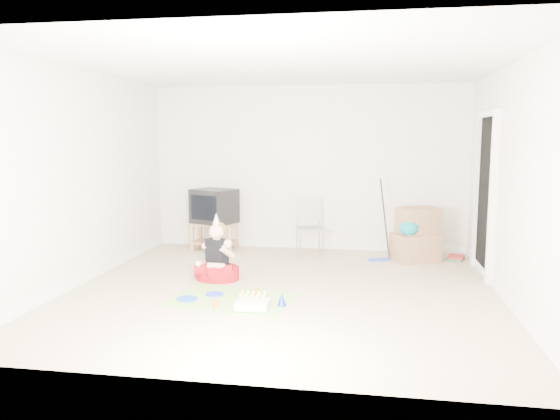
% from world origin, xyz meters
% --- Properties ---
extents(ground, '(5.00, 5.00, 0.00)m').
position_xyz_m(ground, '(0.00, 0.00, 0.00)').
color(ground, '#C8B18F').
rests_on(ground, ground).
extents(doorway_recess, '(0.02, 0.90, 2.05)m').
position_xyz_m(doorway_recess, '(2.48, 1.20, 1.02)').
color(doorway_recess, black).
rests_on(doorway_recess, ground).
extents(tv_stand, '(0.71, 0.46, 0.43)m').
position_xyz_m(tv_stand, '(-1.45, 2.15, 0.26)').
color(tv_stand, '#AD774E').
rests_on(tv_stand, ground).
extents(crt_tv, '(0.78, 0.72, 0.54)m').
position_xyz_m(crt_tv, '(-1.45, 2.15, 0.70)').
color(crt_tv, black).
rests_on(crt_tv, tv_stand).
extents(folding_chair, '(0.47, 0.46, 0.86)m').
position_xyz_m(folding_chair, '(0.11, 1.93, 0.42)').
color(folding_chair, '#939398').
rests_on(folding_chair, ground).
extents(cardboard_boxes, '(0.74, 0.68, 0.78)m').
position_xyz_m(cardboard_boxes, '(1.66, 1.84, 0.37)').
color(cardboard_boxes, '#A2754E').
rests_on(cardboard_boxes, ground).
extents(floor_mop, '(0.31, 0.37, 1.17)m').
position_xyz_m(floor_mop, '(1.14, 1.74, 0.26)').
color(floor_mop, blue).
rests_on(floor_mop, ground).
extents(book_pile, '(0.32, 0.36, 0.06)m').
position_xyz_m(book_pile, '(2.26, 1.98, 0.03)').
color(book_pile, '#25704B').
rests_on(book_pile, ground).
extents(seated_woman, '(0.78, 0.78, 0.85)m').
position_xyz_m(seated_woman, '(-0.91, 0.37, 0.19)').
color(seated_woman, '#A20F17').
rests_on(seated_woman, ground).
extents(party_mat, '(1.46, 1.17, 0.01)m').
position_xyz_m(party_mat, '(-0.49, -0.46, 0.00)').
color(party_mat, '#DC2E73').
rests_on(party_mat, ground).
extents(birthday_cake, '(0.34, 0.27, 0.15)m').
position_xyz_m(birthday_cake, '(-0.19, -0.78, 0.05)').
color(birthday_cake, white).
rests_on(birthday_cake, party_mat).
extents(blue_plate_near, '(0.25, 0.25, 0.01)m').
position_xyz_m(blue_plate_near, '(-0.74, -0.33, 0.01)').
color(blue_plate_near, blue).
rests_on(blue_plate_near, party_mat).
extents(blue_plate_far, '(0.24, 0.24, 0.01)m').
position_xyz_m(blue_plate_far, '(-0.99, -0.56, 0.01)').
color(blue_plate_far, blue).
rests_on(blue_plate_far, party_mat).
extents(orange_cup_near, '(0.06, 0.06, 0.07)m').
position_xyz_m(orange_cup_near, '(-0.27, -0.23, 0.04)').
color(orange_cup_near, '#CD6816').
rests_on(orange_cup_near, party_mat).
extents(orange_cup_far, '(0.08, 0.08, 0.07)m').
position_xyz_m(orange_cup_far, '(-0.59, -0.78, 0.04)').
color(orange_cup_far, '#CD6816').
rests_on(orange_cup_far, party_mat).
extents(blue_party_hat, '(0.11, 0.11, 0.15)m').
position_xyz_m(blue_party_hat, '(0.09, -0.61, 0.08)').
color(blue_party_hat, '#192DB0').
rests_on(blue_party_hat, party_mat).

